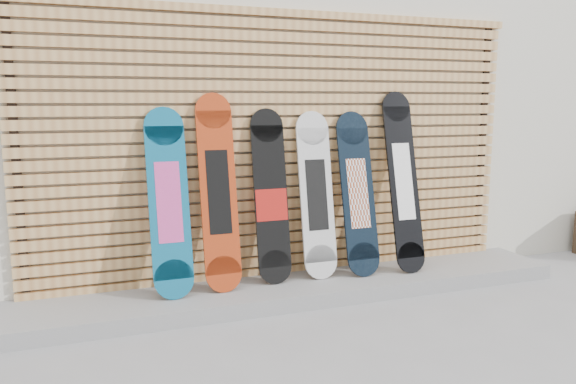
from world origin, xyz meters
The scene contains 10 objects.
ground centered at (0.00, 0.00, 0.00)m, with size 80.00×80.00×0.00m, color gray.
building centered at (0.50, 3.50, 1.80)m, with size 12.00×5.00×3.60m, color beige.
concrete_step centered at (-0.15, 0.68, 0.06)m, with size 4.60×0.70×0.12m, color gray.
slat_wall centered at (-0.15, 0.97, 1.21)m, with size 4.26×0.08×2.29m.
snowboard_0 centered at (-1.14, 0.77, 0.82)m, with size 0.30×0.36×1.41m.
snowboard_1 centered at (-0.76, 0.78, 0.88)m, with size 0.28×0.33×1.52m.
snowboard_2 centered at (-0.32, 0.80, 0.81)m, with size 0.27×0.28×1.39m.
snowboard_3 centered at (0.07, 0.80, 0.80)m, with size 0.28×0.29×1.37m.
snowboard_4 centered at (0.44, 0.77, 0.80)m, with size 0.29×0.35×1.37m.
snowboard_5 centered at (0.86, 0.74, 0.89)m, with size 0.27×0.40×1.54m.
Camera 1 is at (-1.72, -3.41, 1.56)m, focal length 35.00 mm.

